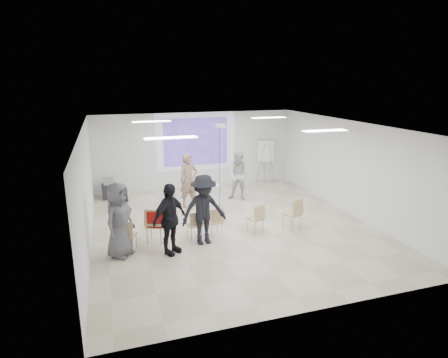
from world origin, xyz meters
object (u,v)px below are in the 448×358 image
object	(u,v)px
audience_mid	(204,205)
pedestal_table	(211,193)
player_right	(240,173)
chair_far_left	(127,233)
flipchart_easel	(266,151)
audience_left	(169,214)
chair_right_inner	(257,216)
chair_left_inner	(195,223)
audience_outer	(119,216)
av_cart	(109,189)
player_left	(189,177)
laptop	(194,223)
chair_right_far	(294,212)
chair_left_mid	(154,223)
chair_center	(216,220)

from	to	relation	value
audience_mid	pedestal_table	bearing A→B (deg)	63.89
player_right	chair_far_left	world-z (taller)	player_right
flipchart_easel	audience_left	bearing A→B (deg)	-122.97
chair_far_left	pedestal_table	bearing A→B (deg)	65.54
chair_right_inner	chair_left_inner	bearing A→B (deg)	155.64
audience_outer	av_cart	world-z (taller)	audience_outer
player_left	laptop	size ratio (longest dim) A/B	7.08
player_left	audience_left	xyz separation A→B (m)	(-1.23, -3.38, 0.00)
av_cart	chair_far_left	bearing A→B (deg)	-88.08
chair_right_inner	chair_right_far	bearing A→B (deg)	-26.80
player_left	chair_left_mid	size ratio (longest dim) A/B	2.13
audience_mid	flipchart_easel	bearing A→B (deg)	44.87
laptop	audience_outer	xyz separation A→B (m)	(-1.97, -0.48, 0.62)
chair_right_far	flipchart_easel	xyz separation A→B (m)	(1.28, 4.98, 0.81)
player_left	audience_left	size ratio (longest dim) A/B	1.00
player_left	laptop	xyz separation A→B (m)	(-0.45, -2.66, -0.61)
chair_far_left	chair_left_inner	xyz separation A→B (m)	(1.82, 0.24, -0.03)
player_right	audience_left	size ratio (longest dim) A/B	0.95
player_left	chair_right_inner	bearing A→B (deg)	-78.16
chair_left_inner	audience_outer	world-z (taller)	audience_outer
pedestal_table	flipchart_easel	bearing A→B (deg)	34.53
chair_left_inner	laptop	distance (m)	0.10
player_right	chair_center	size ratio (longest dim) A/B	2.41
player_right	chair_right_inner	xyz separation A→B (m)	(-0.57, -3.04, -0.49)
chair_far_left	chair_left_mid	size ratio (longest dim) A/B	0.88
player_left	audience_mid	world-z (taller)	audience_mid
audience_mid	laptop	bearing A→B (deg)	105.89
player_left	chair_center	xyz separation A→B (m)	(0.15, -2.73, -0.55)
player_right	chair_right_far	bearing A→B (deg)	-48.66
chair_right_far	player_left	bearing A→B (deg)	107.09
audience_outer	flipchart_easel	bearing A→B (deg)	-13.27
laptop	chair_right_far	bearing A→B (deg)	164.95
chair_right_far	laptop	world-z (taller)	chair_right_far
player_left	audience_mid	distance (m)	3.09
laptop	chair_left_mid	bearing A→B (deg)	-8.67
audience_left	flipchart_easel	world-z (taller)	audience_left
chair_left_inner	chair_right_far	bearing A→B (deg)	-13.32
chair_left_inner	audience_outer	distance (m)	2.10
chair_left_inner	audience_mid	xyz separation A→B (m)	(0.16, -0.33, 0.60)
chair_right_inner	audience_left	bearing A→B (deg)	170.70
chair_left_mid	laptop	world-z (taller)	chair_left_mid
player_right	player_left	bearing A→B (deg)	-142.81
chair_left_inner	laptop	bearing A→B (deg)	88.02
chair_far_left	chair_left_mid	world-z (taller)	chair_left_mid
flipchart_easel	pedestal_table	bearing A→B (deg)	-135.89
chair_right_inner	av_cart	bearing A→B (deg)	109.75
player_left	audience_mid	size ratio (longest dim) A/B	0.97
flipchart_easel	audience_outer	bearing A→B (deg)	-130.47
chair_right_inner	flipchart_easel	world-z (taller)	flipchart_easel
chair_left_inner	audience_outer	bearing A→B (deg)	-177.78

